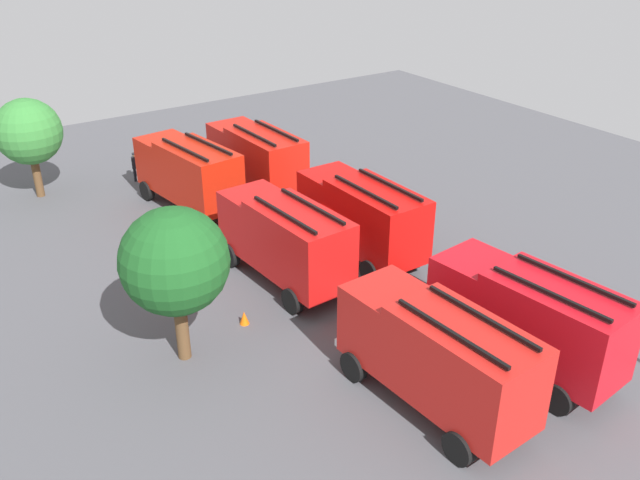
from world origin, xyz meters
TOP-DOWN VIEW (x-y plane):
  - ground_plane at (0.00, 0.00)m, footprint 56.45×56.45m
  - fire_truck_0 at (-10.04, -1.95)m, footprint 7.42×3.38m
  - fire_truck_1 at (-0.13, -2.21)m, footprint 7.22×2.80m
  - fire_truck_2 at (9.31, -1.96)m, footprint 7.27×2.92m
  - fire_truck_3 at (-9.91, 2.16)m, footprint 7.32×3.08m
  - fire_truck_4 at (-0.18, 1.95)m, footprint 7.32×3.07m
  - fire_truck_5 at (9.29, 2.16)m, footprint 7.45×3.48m
  - firefighter_0 at (14.79, 3.16)m, footprint 0.36×0.47m
  - firefighter_1 at (-1.25, -5.42)m, footprint 0.35×0.47m
  - tree_0 at (-2.81, 7.90)m, footprint 3.83×3.83m
  - tree_1 at (15.69, 8.51)m, footprint 3.59×3.59m
  - traffic_cone_0 at (-2.13, 5.05)m, footprint 0.39×0.39m
  - traffic_cone_1 at (6.25, 5.42)m, footprint 0.40×0.40m

SIDE VIEW (x-z plane):
  - ground_plane at x=0.00m, z-range 0.00..0.00m
  - traffic_cone_0 at x=-2.13m, z-range 0.00..0.55m
  - traffic_cone_1 at x=6.25m, z-range 0.00..0.57m
  - firefighter_0 at x=14.79m, z-range 0.11..1.85m
  - firefighter_1 at x=-1.25m, z-range 0.13..1.97m
  - fire_truck_0 at x=-10.04m, z-range 0.21..4.09m
  - fire_truck_1 at x=-0.13m, z-range 0.21..4.09m
  - fire_truck_2 at x=9.31m, z-range 0.21..4.09m
  - fire_truck_3 at x=-9.91m, z-range 0.21..4.09m
  - fire_truck_4 at x=-0.18m, z-range 0.21..4.09m
  - fire_truck_5 at x=9.29m, z-range 0.21..4.09m
  - tree_1 at x=15.69m, z-range 0.96..6.53m
  - tree_0 at x=-2.81m, z-range 1.03..6.96m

